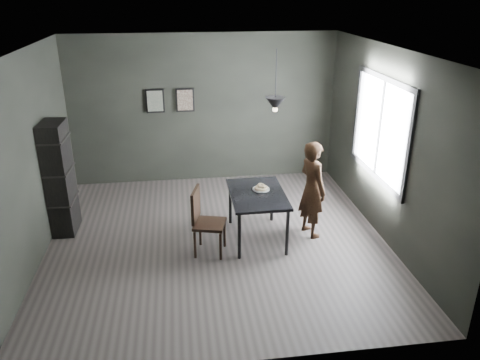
{
  "coord_description": "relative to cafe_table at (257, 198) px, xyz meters",
  "views": [
    {
      "loc": [
        -0.5,
        -6.17,
        3.57
      ],
      "look_at": [
        0.35,
        0.05,
        0.95
      ],
      "focal_mm": 35.0,
      "sensor_mm": 36.0,
      "label": 1
    }
  ],
  "objects": [
    {
      "name": "ground",
      "position": [
        -0.6,
        0.0,
        -0.67
      ],
      "size": [
        5.0,
        5.0,
        0.0
      ],
      "primitive_type": "plane",
      "color": "#393331",
      "rests_on": "ground"
    },
    {
      "name": "back_wall",
      "position": [
        -0.6,
        2.5,
        0.73
      ],
      "size": [
        5.0,
        0.1,
        2.8
      ],
      "primitive_type": "cube",
      "color": "black",
      "rests_on": "ground"
    },
    {
      "name": "donut_pile",
      "position": [
        0.07,
        0.1,
        0.12
      ],
      "size": [
        0.21,
        0.21,
        0.09
      ],
      "rotation": [
        0.0,
        0.0,
        0.32
      ],
      "color": "#FAEBC2",
      "rests_on": "white_plate"
    },
    {
      "name": "window_assembly",
      "position": [
        1.87,
        0.2,
        0.93
      ],
      "size": [
        0.04,
        1.96,
        1.56
      ],
      "color": "white",
      "rests_on": "ground"
    },
    {
      "name": "ceiling",
      "position": [
        -0.6,
        0.0,
        2.13
      ],
      "size": [
        5.0,
        5.0,
        0.02
      ],
      "color": "silver",
      "rests_on": "ground"
    },
    {
      "name": "white_plate",
      "position": [
        0.07,
        0.1,
        0.08
      ],
      "size": [
        0.23,
        0.23,
        0.01
      ],
      "primitive_type": "cylinder",
      "color": "white",
      "rests_on": "cafe_table"
    },
    {
      "name": "framed_print_right",
      "position": [
        -0.95,
        2.47,
        0.93
      ],
      "size": [
        0.34,
        0.04,
        0.44
      ],
      "color": "black",
      "rests_on": "ground"
    },
    {
      "name": "pendant_lamp",
      "position": [
        0.25,
        0.1,
        1.38
      ],
      "size": [
        0.28,
        0.28,
        0.86
      ],
      "color": "black",
      "rests_on": "ground"
    },
    {
      "name": "wood_chair",
      "position": [
        -0.82,
        -0.29,
        -0.12
      ],
      "size": [
        0.52,
        0.52,
        0.98
      ],
      "rotation": [
        0.0,
        0.0,
        -0.26
      ],
      "color": "black",
      "rests_on": "ground"
    },
    {
      "name": "framed_print_left",
      "position": [
        -1.5,
        2.47,
        0.93
      ],
      "size": [
        0.34,
        0.04,
        0.44
      ],
      "color": "black",
      "rests_on": "ground"
    },
    {
      "name": "cafe_table",
      "position": [
        0.0,
        0.0,
        0.0
      ],
      "size": [
        0.8,
        1.2,
        0.75
      ],
      "color": "black",
      "rests_on": "ground"
    },
    {
      "name": "woman",
      "position": [
        0.84,
        0.03,
        0.08
      ],
      "size": [
        0.52,
        0.63,
        1.5
      ],
      "primitive_type": "imported",
      "rotation": [
        0.0,
        0.0,
        1.9
      ],
      "color": "black",
      "rests_on": "ground"
    },
    {
      "name": "shelf_unit",
      "position": [
        -2.92,
        0.66,
        0.2
      ],
      "size": [
        0.34,
        0.59,
        1.75
      ],
      "primitive_type": "cube",
      "rotation": [
        0.0,
        0.0,
        -0.02
      ],
      "color": "black",
      "rests_on": "ground"
    }
  ]
}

